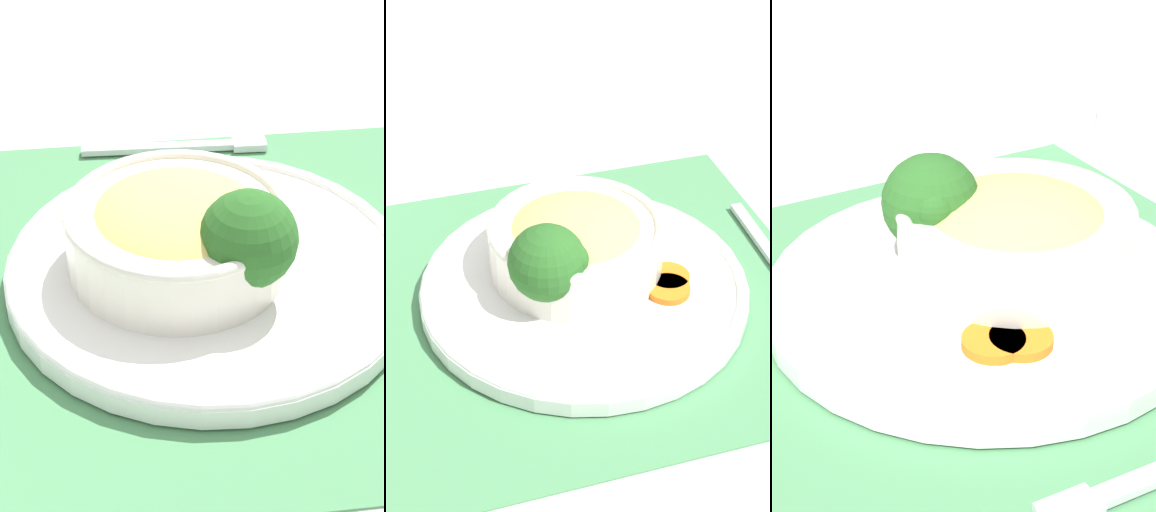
# 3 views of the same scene
# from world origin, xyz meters

# --- Properties ---
(ground_plane) EXTENTS (4.00, 4.00, 0.00)m
(ground_plane) POSITION_xyz_m (0.00, 0.00, 0.00)
(ground_plane) COLOR white
(placemat) EXTENTS (0.46, 0.44, 0.00)m
(placemat) POSITION_xyz_m (0.00, 0.00, 0.00)
(placemat) COLOR #4C8C59
(placemat) RESTS_ON ground_plane
(plate) EXTENTS (0.32, 0.32, 0.02)m
(plate) POSITION_xyz_m (0.00, 0.00, 0.02)
(plate) COLOR white
(plate) RESTS_ON placemat
(bowl) EXTENTS (0.17, 0.17, 0.06)m
(bowl) POSITION_xyz_m (0.00, -0.02, 0.05)
(bowl) COLOR silver
(bowl) RESTS_ON plate
(broccoli_floret) EXTENTS (0.07, 0.07, 0.09)m
(broccoli_floret) POSITION_xyz_m (0.04, 0.02, 0.07)
(broccoli_floret) COLOR #759E51
(broccoli_floret) RESTS_ON plate
(carrot_slice_near) EXTENTS (0.04, 0.04, 0.01)m
(carrot_slice_near) POSITION_xyz_m (-0.07, 0.04, 0.02)
(carrot_slice_near) COLOR orange
(carrot_slice_near) RESTS_ON plate
(carrot_slice_middle) EXTENTS (0.04, 0.04, 0.01)m
(carrot_slice_middle) POSITION_xyz_m (-0.08, 0.02, 0.02)
(carrot_slice_middle) COLOR orange
(carrot_slice_middle) RESTS_ON plate
(fork) EXTENTS (0.03, 0.18, 0.01)m
(fork) POSITION_xyz_m (-0.20, 0.02, 0.01)
(fork) COLOR silver
(fork) RESTS_ON placemat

